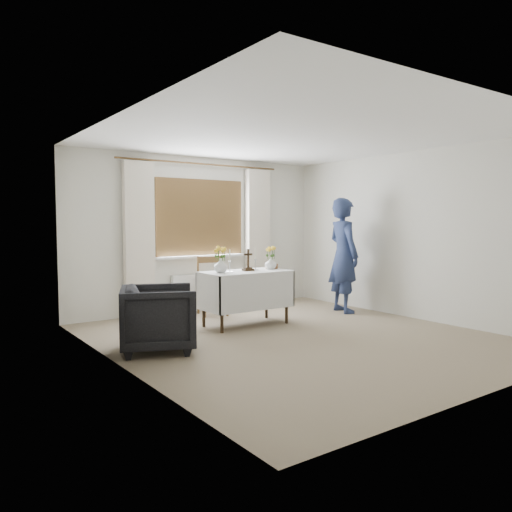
{
  "coord_description": "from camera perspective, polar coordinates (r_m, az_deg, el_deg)",
  "views": [
    {
      "loc": [
        -3.99,
        -4.73,
        1.46
      ],
      "look_at": [
        -0.07,
        0.81,
        0.98
      ],
      "focal_mm": 35.0,
      "sensor_mm": 36.0,
      "label": 1
    }
  ],
  "objects": [
    {
      "name": "flower_vase_right",
      "position": [
        7.22,
        1.69,
        -0.84
      ],
      "size": [
        0.18,
        0.18,
        0.17
      ],
      "primitive_type": "imported",
      "rotation": [
        0.0,
        0.0,
        0.09
      ],
      "color": "silver",
      "rests_on": "altar_table"
    },
    {
      "name": "wooden_cross",
      "position": [
        6.98,
        -0.93,
        -0.45
      ],
      "size": [
        0.15,
        0.11,
        0.31
      ],
      "primitive_type": null,
      "rotation": [
        0.0,
        0.0,
        -0.06
      ],
      "color": "black",
      "rests_on": "altar_table"
    },
    {
      "name": "armchair",
      "position": [
        5.74,
        -11.09,
        -6.97
      ],
      "size": [
        1.06,
        1.05,
        0.74
      ],
      "primitive_type": "imported",
      "rotation": [
        0.0,
        0.0,
        1.17
      ],
      "color": "black",
      "rests_on": "ground"
    },
    {
      "name": "person",
      "position": [
        8.09,
        9.97,
        0.08
      ],
      "size": [
        0.58,
        0.75,
        1.83
      ],
      "primitive_type": "imported",
      "rotation": [
        0.0,
        0.0,
        1.34
      ],
      "color": "navy",
      "rests_on": "ground"
    },
    {
      "name": "candlestick_right",
      "position": [
        7.03,
        -0.05,
        -0.32
      ],
      "size": [
        0.11,
        0.11,
        0.33
      ],
      "primitive_type": null,
      "rotation": [
        0.0,
        0.0,
        0.15
      ],
      "color": "silver",
      "rests_on": "altar_table"
    },
    {
      "name": "wicker_basket",
      "position": [
        7.33,
        1.81,
        -1.18
      ],
      "size": [
        0.22,
        0.22,
        0.07
      ],
      "primitive_type": "cylinder",
      "rotation": [
        0.0,
        0.0,
        0.25
      ],
      "color": "brown",
      "rests_on": "altar_table"
    },
    {
      "name": "ground",
      "position": [
        6.35,
        4.77,
        -9.28
      ],
      "size": [
        5.0,
        5.0,
        0.0
      ],
      "primitive_type": "plane",
      "color": "gray",
      "rests_on": "ground"
    },
    {
      "name": "radiator",
      "position": [
        8.26,
        -6.11,
        -4.08
      ],
      "size": [
        1.1,
        0.1,
        0.6
      ],
      "primitive_type": "cube",
      "color": "silver",
      "rests_on": "ground"
    },
    {
      "name": "wooden_chair",
      "position": [
        7.79,
        -4.99,
        -3.41
      ],
      "size": [
        0.5,
        0.5,
        0.91
      ],
      "primitive_type": null,
      "rotation": [
        0.0,
        0.0,
        -0.23
      ],
      "color": "brown",
      "rests_on": "ground"
    },
    {
      "name": "altar_table",
      "position": [
        7.01,
        -1.17,
        -4.83
      ],
      "size": [
        1.24,
        0.64,
        0.76
      ],
      "primitive_type": "cube",
      "color": "white",
      "rests_on": "ground"
    },
    {
      "name": "candlestick_left",
      "position": [
        6.8,
        -3.02,
        -0.55
      ],
      "size": [
        0.1,
        0.1,
        0.32
      ],
      "primitive_type": null,
      "rotation": [
        0.0,
        0.0,
        -0.17
      ],
      "color": "silver",
      "rests_on": "altar_table"
    },
    {
      "name": "flower_vase_left",
      "position": [
        6.74,
        -4.06,
        -1.11
      ],
      "size": [
        0.22,
        0.22,
        0.19
      ],
      "primitive_type": "imported",
      "rotation": [
        0.0,
        0.0,
        0.22
      ],
      "color": "silver",
      "rests_on": "altar_table"
    }
  ]
}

